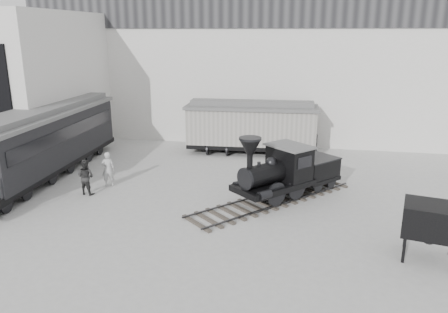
% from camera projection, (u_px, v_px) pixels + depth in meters
% --- Properties ---
extents(ground, '(90.00, 90.00, 0.00)m').
position_uv_depth(ground, '(220.00, 227.00, 18.06)').
color(ground, '#9E9E9B').
extents(north_wall, '(34.00, 2.51, 11.00)m').
position_uv_depth(north_wall, '(262.00, 65.00, 30.67)').
color(north_wall, silver).
rests_on(north_wall, ground).
extents(west_pavilion, '(7.00, 12.11, 9.00)m').
position_uv_depth(west_pavilion, '(35.00, 83.00, 28.86)').
color(west_pavilion, silver).
rests_on(west_pavilion, ground).
extents(locomotive, '(7.63, 8.17, 3.25)m').
position_uv_depth(locomotive, '(284.00, 174.00, 20.90)').
color(locomotive, '#302A24').
rests_on(locomotive, ground).
extents(boxcar, '(8.68, 3.07, 3.51)m').
position_uv_depth(boxcar, '(251.00, 126.00, 28.58)').
color(boxcar, black).
rests_on(boxcar, ground).
extents(passenger_coach, '(3.29, 13.45, 3.58)m').
position_uv_depth(passenger_coach, '(46.00, 141.00, 24.14)').
color(passenger_coach, black).
rests_on(passenger_coach, ground).
extents(visitor_a, '(0.79, 0.66, 1.85)m').
position_uv_depth(visitor_a, '(108.00, 169.00, 22.61)').
color(visitor_a, '#B6B6B6').
rests_on(visitor_a, ground).
extents(visitor_b, '(0.96, 0.80, 1.79)m').
position_uv_depth(visitor_b, '(86.00, 177.00, 21.51)').
color(visitor_b, '#292929').
rests_on(visitor_b, ground).
extents(coal_hopper, '(2.18, 1.92, 2.05)m').
position_uv_depth(coal_hopper, '(431.00, 224.00, 15.20)').
color(coal_hopper, black).
rests_on(coal_hopper, ground).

